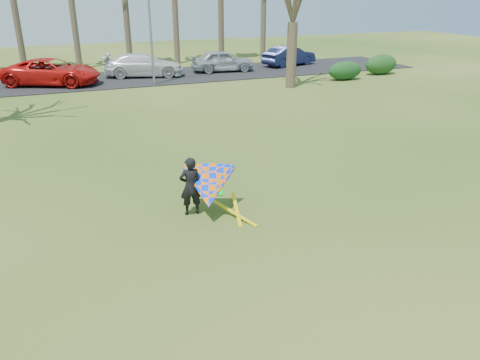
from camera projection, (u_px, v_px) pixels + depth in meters
name	position (u px, v px, depth m)	size (l,w,h in m)	color
ground	(271.00, 251.00, 11.30)	(100.00, 100.00, 0.00)	#1A4910
parking_strip	(117.00, 79.00, 32.73)	(46.00, 7.00, 0.06)	black
streetlight	(152.00, 14.00, 29.23)	(2.28, 0.18, 8.00)	gray
hedge_near	(345.00, 71.00, 32.42)	(2.58, 1.17, 1.29)	#143918
hedge_far	(381.00, 64.00, 34.50)	(2.63, 1.24, 1.46)	#173D16
car_2	(52.00, 72.00, 30.32)	(2.81, 6.08, 1.69)	red
car_3	(144.00, 65.00, 33.34)	(2.26, 5.56, 1.61)	silver
car_4	(223.00, 61.00, 35.38)	(1.87, 4.65, 1.58)	#9DA3AB
car_5	(289.00, 56.00, 38.17)	(1.63, 4.68, 1.54)	#171E46
kite_flyer	(207.00, 187.00, 12.81)	(2.13, 2.39, 2.02)	black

